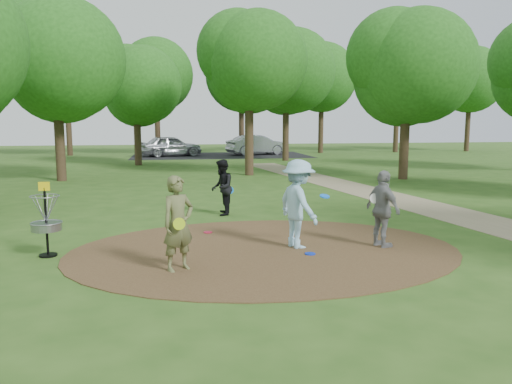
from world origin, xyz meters
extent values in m
plane|color=#2D5119|center=(0.00, 0.00, 0.00)|extent=(100.00, 100.00, 0.00)
cylinder|color=#47301C|center=(0.00, 0.00, 0.01)|extent=(8.40, 8.40, 0.02)
cube|color=#8C7A5B|center=(6.50, 2.00, 0.01)|extent=(7.55, 39.89, 0.01)
cube|color=black|center=(2.00, 30.00, 0.00)|extent=(14.00, 8.00, 0.01)
imported|color=brown|center=(-1.86, -1.17, 0.89)|extent=(0.78, 0.71, 1.78)
cylinder|color=#B3D717|center=(-1.84, -1.42, 0.94)|extent=(0.22, 0.07, 0.22)
imported|color=#99CAE4|center=(0.75, 0.11, 0.97)|extent=(1.08, 1.42, 1.94)
cylinder|color=blue|center=(1.33, 0.09, 1.13)|extent=(0.27, 0.27, 0.08)
imported|color=black|center=(-0.50, 4.23, 0.82)|extent=(0.73, 0.88, 1.65)
cylinder|color=blue|center=(-0.26, 4.25, 0.73)|extent=(0.22, 0.08, 0.22)
imported|color=gray|center=(2.57, -0.17, 0.85)|extent=(0.69, 1.08, 1.70)
cylinder|color=white|center=(2.39, -0.13, 1.09)|extent=(0.22, 0.07, 0.22)
cylinder|color=#0B28C4|center=(0.84, -0.53, 0.03)|extent=(0.22, 0.22, 0.02)
cylinder|color=#B91233|center=(-1.10, 1.85, 0.03)|extent=(0.22, 0.22, 0.02)
imported|color=#B7B8BF|center=(-1.97, 29.77, 0.82)|extent=(5.20, 3.29, 1.65)
imported|color=#98999F|center=(5.06, 30.34, 0.82)|extent=(5.25, 3.07, 1.64)
cylinder|color=black|center=(-4.50, 0.30, 0.68)|extent=(0.05, 0.05, 1.35)
cylinder|color=black|center=(-4.50, 0.30, 0.02)|extent=(0.36, 0.36, 0.04)
cylinder|color=gray|center=(-4.50, 0.30, 0.62)|extent=(0.60, 0.60, 0.16)
torus|color=gray|center=(-4.50, 0.30, 0.70)|extent=(0.63, 0.63, 0.03)
torus|color=gray|center=(-4.50, 0.30, 1.25)|extent=(0.58, 0.58, 0.02)
cube|color=yellow|center=(-4.50, 0.30, 1.45)|extent=(0.22, 0.02, 0.18)
cylinder|color=#332316|center=(-7.00, 14.00, 1.90)|extent=(0.44, 0.44, 3.80)
sphere|color=#205416|center=(-7.00, 14.00, 5.31)|extent=(5.48, 5.48, 5.48)
cylinder|color=#332316|center=(2.00, 15.00, 2.09)|extent=(0.44, 0.44, 4.18)
sphere|color=#205416|center=(2.00, 15.00, 5.53)|extent=(4.93, 4.93, 4.93)
cylinder|color=#332316|center=(9.00, 12.00, 1.80)|extent=(0.44, 0.44, 3.61)
sphere|color=#205416|center=(9.00, 12.00, 5.06)|extent=(5.28, 5.28, 5.28)
cylinder|color=#332316|center=(-4.00, 22.00, 1.71)|extent=(0.44, 0.44, 3.42)
sphere|color=#205416|center=(-4.00, 22.00, 4.74)|extent=(4.82, 4.82, 4.82)
cylinder|color=#332316|center=(6.00, 24.00, 2.19)|extent=(0.44, 0.44, 4.37)
sphere|color=#205416|center=(6.00, 24.00, 5.96)|extent=(5.80, 5.80, 5.80)
camera|label=1|loc=(-1.95, -10.26, 2.76)|focal=35.00mm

